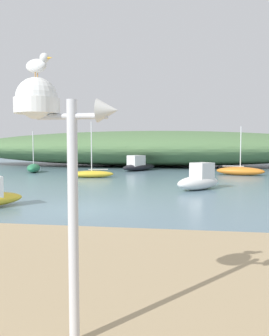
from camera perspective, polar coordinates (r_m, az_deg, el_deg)
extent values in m
plane|color=slate|center=(13.80, -9.46, -6.68)|extent=(120.00, 120.00, 0.00)
ellipsoid|color=#517547|center=(41.22, 2.30, 3.25)|extent=(46.14, 14.38, 4.10)
cylinder|color=silver|center=(4.09, -10.05, -9.02)|extent=(0.12, 0.12, 2.83)
cylinder|color=silver|center=(4.00, -10.26, 8.37)|extent=(0.82, 0.07, 0.07)
cylinder|color=white|center=(4.16, -15.74, 9.78)|extent=(0.51, 0.51, 0.17)
sphere|color=white|center=(4.17, -15.76, 10.96)|extent=(0.47, 0.47, 0.47)
cone|color=silver|center=(3.89, -4.44, 9.43)|extent=(0.24, 0.27, 0.27)
cylinder|color=orange|center=(4.22, -15.65, 14.46)|extent=(0.01, 0.01, 0.05)
cylinder|color=orange|center=(4.19, -16.01, 14.53)|extent=(0.01, 0.01, 0.05)
ellipsoid|color=white|center=(4.23, -15.86, 15.85)|extent=(0.30, 0.20, 0.15)
ellipsoid|color=#9EA0A8|center=(4.24, -15.86, 16.20)|extent=(0.28, 0.17, 0.05)
sphere|color=white|center=(4.17, -14.58, 17.13)|extent=(0.11, 0.11, 0.11)
cone|color=gold|center=(4.12, -13.70, 17.20)|extent=(0.07, 0.05, 0.03)
ellipsoid|color=gold|center=(26.55, -7.05, -1.00)|extent=(3.43, 1.70, 0.53)
cylinder|color=silver|center=(26.45, -7.09, 3.41)|extent=(0.08, 0.08, 3.87)
cylinder|color=silver|center=(26.51, -5.99, -0.23)|extent=(1.46, 0.39, 0.06)
ellipsoid|color=black|center=(33.28, 0.78, 0.15)|extent=(3.52, 4.36, 0.68)
cube|color=silver|center=(32.92, 0.28, 1.19)|extent=(1.73, 1.86, 1.04)
ellipsoid|color=#287A4C|center=(32.60, -16.27, -0.01)|extent=(2.05, 3.22, 0.77)
cylinder|color=silver|center=(32.53, -16.33, 3.04)|extent=(0.08, 0.08, 3.17)
cylinder|color=silver|center=(33.03, -16.21, 0.74)|extent=(0.51, 1.30, 0.06)
ellipsoid|color=orange|center=(29.66, 16.99, -0.49)|extent=(4.01, 2.14, 0.68)
cylinder|color=silver|center=(29.58, 17.06, 3.18)|extent=(0.08, 0.08, 3.52)
cylinder|color=silver|center=(29.69, 15.90, 0.28)|extent=(1.68, 0.46, 0.06)
ellipsoid|color=white|center=(19.64, 10.44, -2.39)|extent=(2.97, 3.09, 0.78)
cube|color=silver|center=(19.82, 11.04, -0.57)|extent=(1.43, 1.44, 0.99)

